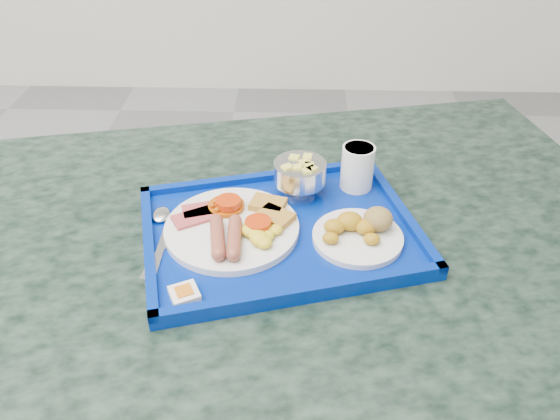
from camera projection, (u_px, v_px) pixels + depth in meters
The scene contains 9 objects.
table at pixel (277, 319), 1.06m from camera, with size 1.48×1.14×0.83m.
tray at pixel (280, 232), 0.93m from camera, with size 0.52×0.44×0.03m.
main_plate at pixel (236, 226), 0.91m from camera, with size 0.23×0.23×0.04m.
bread_plate at pixel (360, 231), 0.90m from camera, with size 0.15×0.15×0.05m.
fruit_bowl at pixel (300, 173), 0.99m from camera, with size 0.10×0.10×0.07m.
juice_cup at pixel (357, 166), 1.01m from camera, with size 0.06×0.06×0.08m.
spoon at pixel (161, 224), 0.93m from camera, with size 0.06×0.19×0.01m.
knife at pixel (161, 248), 0.88m from camera, with size 0.01×0.18×0.00m, color silver.
jam_packet at pixel (184, 294), 0.79m from camera, with size 0.05×0.05×0.02m.
Camera 1 is at (1.03, -0.22, 1.42)m, focal length 35.00 mm.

